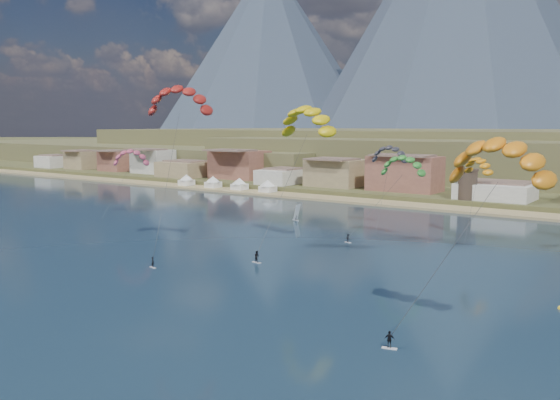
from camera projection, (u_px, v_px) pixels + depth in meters
name	position (u px, v px, depth m)	size (l,w,h in m)	color
ground	(133.00, 304.00, 75.01)	(2400.00, 2400.00, 0.00)	black
beach	(439.00, 208.00, 160.43)	(2200.00, 12.00, 0.90)	tan
town	(340.00, 169.00, 195.48)	(400.00, 24.00, 12.00)	silver
watchtower	(467.00, 184.00, 163.22)	(5.82, 5.82, 8.60)	#47382D
beach_tents	(225.00, 180.00, 204.07)	(43.40, 6.40, 5.00)	white
kitesurfer_red	(179.00, 96.00, 102.71)	(12.91, 16.89, 31.10)	silver
kitesurfer_yellow	(307.00, 117.00, 108.13)	(13.88, 20.98, 29.06)	silver
kitesurfer_orange	(499.00, 154.00, 60.04)	(14.42, 12.33, 23.27)	silver
kitesurfer_green	(402.00, 163.00, 115.72)	(12.33, 11.83, 18.86)	silver
distant_kite_pink	(131.00, 155.00, 144.61)	(9.54, 8.07, 18.37)	#262626
distant_kite_dark	(390.00, 151.00, 128.91)	(8.67, 5.81, 19.65)	#262626
distant_kite_orange	(479.00, 163.00, 118.19)	(8.00, 7.62, 17.73)	#262626
windsurfer	(296.00, 215.00, 140.38)	(2.40, 2.50, 3.90)	silver
buoy	(560.00, 308.00, 72.88)	(0.65, 0.65, 0.65)	yellow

